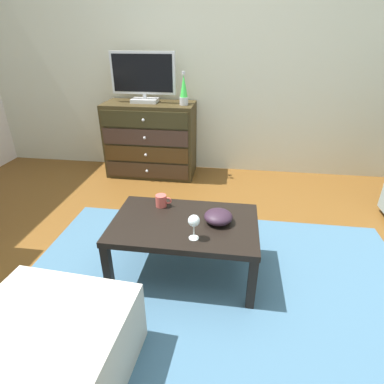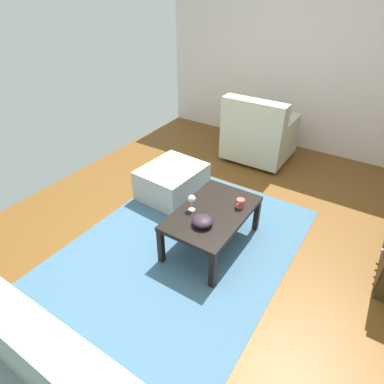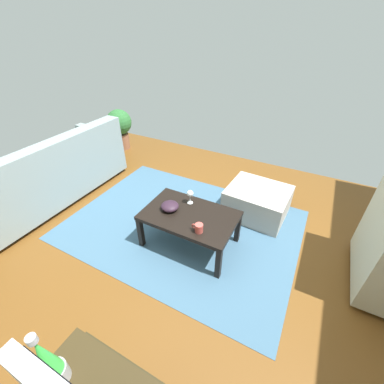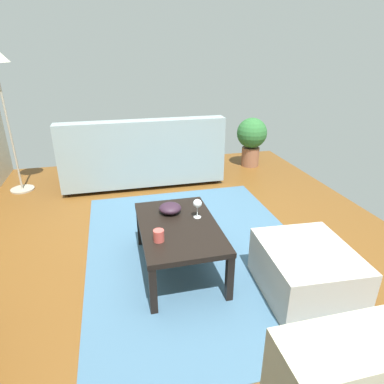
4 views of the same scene
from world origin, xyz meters
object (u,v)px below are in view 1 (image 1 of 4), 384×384
at_px(coffee_table, 185,228).
at_px(bowl_decorative, 218,217).
at_px(tv, 143,76).
at_px(dresser, 151,140).
at_px(lava_lamp, 184,90).
at_px(ottoman, 51,348).
at_px(wine_glass, 194,222).
at_px(mug, 161,201).

bearing_deg(coffee_table, bowl_decorative, 6.78).
height_order(tv, bowl_decorative, tv).
bearing_deg(coffee_table, tv, 112.87).
relative_size(dresser, bowl_decorative, 5.39).
height_order(tv, lava_lamp, tv).
bearing_deg(ottoman, dresser, 93.80).
bearing_deg(wine_glass, mug, 128.18).
xyz_separation_m(lava_lamp, bowl_decorative, (0.48, -1.57, -0.52)).
bearing_deg(tv, wine_glass, -66.80).
height_order(coffee_table, mug, mug).
height_order(tv, wine_glass, tv).
height_order(mug, ottoman, mug).
bearing_deg(wine_glass, ottoman, -131.52).
relative_size(dresser, coffee_table, 1.05).
bearing_deg(dresser, mug, -72.41).
relative_size(lava_lamp, wine_glass, 2.10).
height_order(lava_lamp, coffee_table, lava_lamp).
xyz_separation_m(tv, mug, (0.51, -1.48, -0.64)).
xyz_separation_m(tv, coffee_table, (0.70, -1.66, -0.73)).
height_order(dresser, lava_lamp, lava_lamp).
distance_m(wine_glass, bowl_decorative, 0.25).
height_order(dresser, mug, dresser).
height_order(wine_glass, ottoman, wine_glass).
xyz_separation_m(wine_glass, mug, (-0.28, 0.35, -0.07)).
distance_m(dresser, coffee_table, 1.77).
xyz_separation_m(coffee_table, ottoman, (-0.49, -0.82, -0.17)).
height_order(tv, ottoman, tv).
relative_size(dresser, tv, 1.44).
relative_size(bowl_decorative, ottoman, 0.26).
bearing_deg(lava_lamp, coffee_table, -80.66).
distance_m(lava_lamp, coffee_table, 1.73).
relative_size(wine_glass, mug, 1.38).
xyz_separation_m(dresser, ottoman, (0.16, -2.46, -0.23)).
height_order(mug, bowl_decorative, mug).
xyz_separation_m(tv, wine_glass, (0.79, -1.83, -0.57)).
bearing_deg(ottoman, wine_glass, 48.48).
relative_size(wine_glass, ottoman, 0.22).
bearing_deg(mug, coffee_table, -43.31).
xyz_separation_m(wine_glass, bowl_decorative, (0.13, 0.20, -0.08)).
relative_size(tv, mug, 6.00).
bearing_deg(mug, lava_lamp, 92.88).
xyz_separation_m(coffee_table, wine_glass, (0.08, -0.17, 0.16)).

